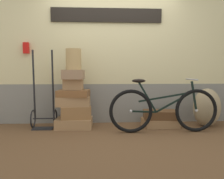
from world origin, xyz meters
TOP-DOWN VIEW (x-y plane):
  - ground at (0.00, 0.00)m, footprint 8.49×5.20m
  - station_building at (0.01, 0.85)m, footprint 6.49×0.74m
  - suitcase_0 at (-0.71, 0.34)m, footprint 0.64×0.48m
  - suitcase_1 at (-0.67, 0.35)m, footprint 0.54×0.46m
  - suitcase_2 at (-0.72, 0.37)m, footprint 0.58×0.41m
  - suitcase_3 at (-0.71, 0.34)m, footprint 0.58×0.46m
  - suitcase_4 at (-0.72, 0.37)m, footprint 0.35×0.26m
  - suitcase_5 at (-0.71, 0.32)m, footprint 0.38×0.32m
  - suitcase_6 at (0.82, 0.35)m, footprint 0.64×0.46m
  - suitcase_7 at (0.82, 0.35)m, footprint 0.61×0.44m
  - wicker_basket at (-0.71, 0.35)m, footprint 0.27×0.27m
  - luggage_trolley at (-1.24, 0.39)m, footprint 0.41×0.38m
  - burlap_sack at (1.68, 0.33)m, footprint 0.49×0.42m
  - bicycle at (0.78, -0.05)m, footprint 1.79×0.46m

SIDE VIEW (x-z plane):
  - ground at x=0.00m, z-range -0.06..0.00m
  - suitcase_6 at x=0.82m, z-range 0.00..0.14m
  - suitcase_0 at x=-0.71m, z-range 0.00..0.17m
  - suitcase_7 at x=0.82m, z-range 0.14..0.29m
  - suitcase_1 at x=-0.67m, z-range 0.17..0.39m
  - luggage_trolley at x=-1.24m, z-range -0.38..0.98m
  - burlap_sack at x=1.68m, z-range 0.00..0.68m
  - bicycle at x=0.78m, z-range -0.07..0.81m
  - suitcase_2 at x=-0.72m, z-range 0.39..0.56m
  - suitcase_3 at x=-0.71m, z-range 0.56..0.67m
  - suitcase_4 at x=-0.72m, z-range 0.67..0.86m
  - suitcase_5 at x=-0.71m, z-range 0.86..1.02m
  - wicker_basket at x=-0.71m, z-range 1.02..1.38m
  - station_building at x=0.01m, z-range 0.00..2.84m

